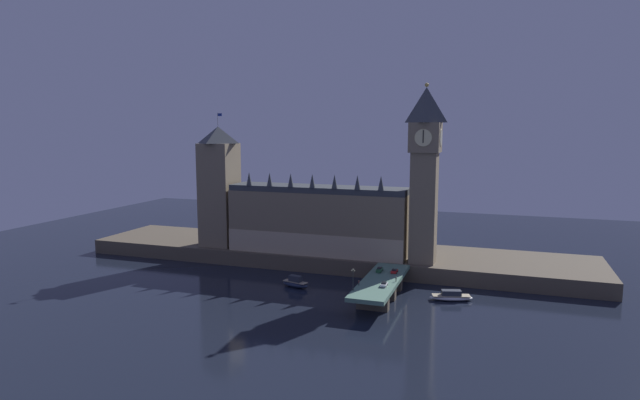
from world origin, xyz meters
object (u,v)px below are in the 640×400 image
Objects in this scene: pedestrian_near_rail at (359,283)px; clock_tower at (425,169)px; victoria_tower at (219,186)px; car_southbound_trail at (394,271)px; boat_upstream at (295,283)px; pedestrian_mid_walk at (396,279)px; car_southbound_lead at (384,284)px; boat_downstream at (451,297)px; street_lamp_near at (353,277)px; car_northbound_lead at (380,270)px.

clock_tower is at bearing 69.59° from pedestrian_near_rail.
clock_tower is 1.17× the size of victoria_tower.
boat_upstream is at bearing -168.30° from car_southbound_trail.
pedestrian_mid_walk is (10.77, 8.34, -0.02)m from pedestrian_near_rail.
car_southbound_lead is 0.36× the size of boat_upstream.
victoria_tower reaches higher than boat_downstream.
boat_upstream is at bearing 164.27° from car_southbound_lead.
car_southbound_trail is at bearing 67.14° from pedestrian_near_rail.
car_southbound_lead is (-6.90, -38.37, -35.33)m from clock_tower.
street_lamp_near is 0.63× the size of boat_upstream.
victoria_tower is 12.65× the size of car_northbound_lead.
street_lamp_near is 37.15m from boat_downstream.
victoria_tower is 90.38m from pedestrian_near_rail.
pedestrian_near_rail reaches higher than pedestrian_mid_walk.
victoria_tower is 14.36× the size of car_southbound_lead.
pedestrian_near_rail is 13.63m from pedestrian_mid_walk.
car_northbound_lead is at bearing 127.39° from pedestrian_mid_walk.
clock_tower reaches higher than car_southbound_trail.
car_northbound_lead is 1.14× the size of car_southbound_lead.
victoria_tower is 65.23m from boat_upstream.
pedestrian_mid_walk is (-4.20, -31.89, -35.04)m from clock_tower.
pedestrian_near_rail is (-8.08, -1.86, 0.31)m from car_southbound_lead.
car_southbound_trail is 11.16m from pedestrian_mid_walk.
pedestrian_near_rail is (-8.08, -19.17, 0.32)m from car_southbound_trail.
clock_tower is 57.88m from street_lamp_near.
car_southbound_lead is 17.30m from car_southbound_trail.
car_southbound_trail is 0.35× the size of boat_upstream.
street_lamp_near is at bearing -33.26° from boat_upstream.
car_northbound_lead reaches higher than car_southbound_trail.
boat_downstream is (20.49, 13.34, -6.09)m from car_southbound_lead.
pedestrian_near_rail is 6.82m from street_lamp_near.
car_southbound_trail is 21.73m from boat_downstream.
car_northbound_lead is 2.61× the size of pedestrian_near_rail.
pedestrian_mid_walk is 0.24× the size of street_lamp_near.
car_northbound_lead reaches higher than boat_downstream.
car_northbound_lead is at bearing -16.80° from victoria_tower.
pedestrian_mid_walk is at bearing -21.60° from victoria_tower.
victoria_tower reaches higher than car_southbound_trail.
boat_upstream is (48.35, -30.73, -31.18)m from victoria_tower.
pedestrian_near_rail is at bearing 86.07° from street_lamp_near.
clock_tower is 6.10× the size of boat_upstream.
boat_downstream is at bearing 3.45° from boat_upstream.
boat_upstream is 0.75× the size of boat_downstream.
pedestrian_mid_walk is (2.69, -10.82, 0.31)m from car_southbound_trail.
car_northbound_lead is 25.21m from street_lamp_near.
car_northbound_lead is 13.31m from pedestrian_mid_walk.
boat_upstream is at bearing 146.74° from street_lamp_near.
car_northbound_lead is 0.41× the size of boat_upstream.
car_southbound_trail reaches higher than boat_downstream.
street_lamp_near is at bearing -93.93° from pedestrian_near_rail.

